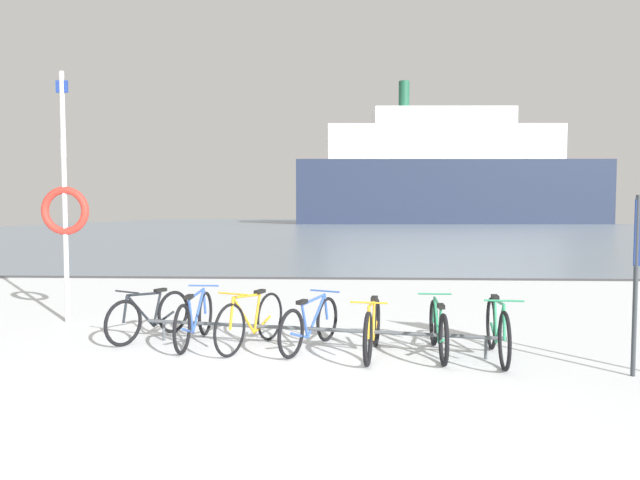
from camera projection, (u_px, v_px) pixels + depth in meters
The scene contains 11 objects.
ground at pixel (335, 228), 59.01m from camera, with size 80.00×132.00×0.08m.
bike_rack at pixel (314, 330), 7.42m from camera, with size 4.93×0.94×0.31m.
bicycle_0 at pixel (150, 316), 8.00m from camera, with size 0.78×1.47×0.76m.
bicycle_1 at pixel (195, 319), 7.72m from camera, with size 0.46×1.76×0.78m.
bicycle_2 at pixel (251, 321), 7.48m from camera, with size 0.73×1.59×0.82m.
bicycle_3 at pixel (310, 324), 7.42m from camera, with size 0.76×1.56×0.75m.
bicycle_4 at pixel (372, 329), 7.12m from camera, with size 0.46×1.69×0.78m.
bicycle_5 at pixel (438, 329), 7.13m from camera, with size 0.46×1.67×0.75m.
bicycle_6 at pixel (497, 330), 6.92m from camera, with size 0.46×1.72×0.83m.
rescue_post at pixel (65, 205), 9.14m from camera, with size 0.82×0.12×4.20m.
ferry_ship at pixel (446, 176), 79.97m from camera, with size 44.87×10.63×20.70m.
Camera 1 is at (1.10, -5.11, 1.89)m, focal length 30.61 mm.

